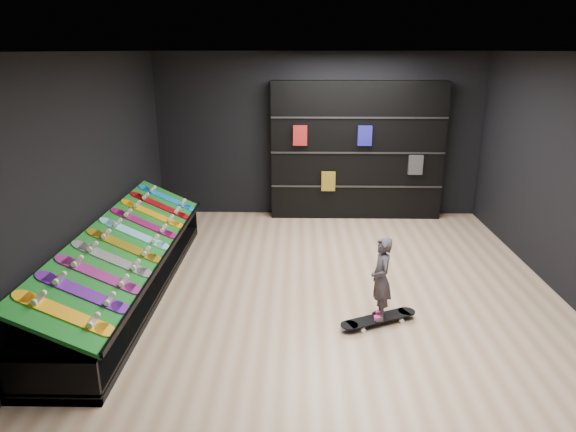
{
  "coord_description": "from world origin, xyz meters",
  "views": [
    {
      "loc": [
        -0.37,
        -6.01,
        3.02
      ],
      "look_at": [
        -0.5,
        0.2,
        1.0
      ],
      "focal_mm": 32.0,
      "sensor_mm": 36.0,
      "label": 1
    }
  ],
  "objects_px": {
    "floor_skateboard": "(378,321)",
    "child": "(380,294)",
    "back_shelving": "(357,151)",
    "display_rack": "(129,275)"
  },
  "relations": [
    {
      "from": "floor_skateboard",
      "to": "child",
      "type": "xyz_separation_m",
      "value": [
        0.0,
        0.0,
        0.33
      ]
    },
    {
      "from": "child",
      "to": "floor_skateboard",
      "type": "bearing_deg",
      "value": -94.63
    },
    {
      "from": "back_shelving",
      "to": "child",
      "type": "relative_size",
      "value": 5.35
    },
    {
      "from": "floor_skateboard",
      "to": "child",
      "type": "bearing_deg",
      "value": -25.15
    },
    {
      "from": "display_rack",
      "to": "floor_skateboard",
      "type": "distance_m",
      "value": 3.21
    },
    {
      "from": "child",
      "to": "display_rack",
      "type": "bearing_deg",
      "value": -108.13
    },
    {
      "from": "display_rack",
      "to": "back_shelving",
      "type": "height_order",
      "value": "back_shelving"
    },
    {
      "from": "display_rack",
      "to": "floor_skateboard",
      "type": "xyz_separation_m",
      "value": [
        3.11,
        -0.75,
        -0.2
      ]
    },
    {
      "from": "back_shelving",
      "to": "floor_skateboard",
      "type": "distance_m",
      "value": 4.24
    },
    {
      "from": "floor_skateboard",
      "to": "back_shelving",
      "type": "bearing_deg",
      "value": 62.95
    }
  ]
}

